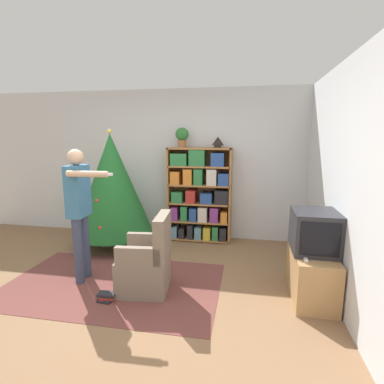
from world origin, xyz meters
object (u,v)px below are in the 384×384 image
object	(u,v)px
television	(314,231)
christmas_tree	(112,185)
standing_person	(79,205)
armchair	(147,264)
table_lamp	(218,141)
potted_plant	(182,136)
bookshelf	(200,194)

from	to	relation	value
television	christmas_tree	distance (m)	3.11
television	standing_person	world-z (taller)	standing_person
television	armchair	distance (m)	1.93
standing_person	table_lamp	xyz separation A→B (m)	(1.50, 1.75, 0.74)
potted_plant	standing_person	bearing A→B (deg)	-117.16
armchair	table_lamp	bearing A→B (deg)	155.21
television	armchair	world-z (taller)	television
christmas_tree	standing_person	size ratio (longest dim) A/B	1.16
bookshelf	potted_plant	distance (m)	1.03
armchair	standing_person	size ratio (longest dim) A/B	0.56
potted_plant	television	bearing A→B (deg)	-41.83
christmas_tree	armchair	world-z (taller)	christmas_tree
christmas_tree	potted_plant	bearing A→B (deg)	26.97
christmas_tree	table_lamp	bearing A→B (deg)	17.89
table_lamp	christmas_tree	bearing A→B (deg)	-162.11
armchair	standing_person	distance (m)	1.10
standing_person	television	bearing A→B (deg)	89.95
standing_person	table_lamp	distance (m)	2.42
television	christmas_tree	xyz separation A→B (m)	(-2.89, 1.12, 0.26)
television	christmas_tree	world-z (taller)	christmas_tree
television	armchair	size ratio (longest dim) A/B	0.60
television	armchair	xyz separation A→B (m)	(-1.86, -0.20, -0.45)
television	table_lamp	distance (m)	2.27
bookshelf	table_lamp	bearing A→B (deg)	2.20
bookshelf	television	distance (m)	2.25
armchair	standing_person	xyz separation A→B (m)	(-0.88, 0.10, 0.66)
armchair	christmas_tree	bearing A→B (deg)	-148.29
christmas_tree	standing_person	distance (m)	1.23
television	table_lamp	world-z (taller)	table_lamp
television	potted_plant	distance (m)	2.68
christmas_tree	armchair	size ratio (longest dim) A/B	2.08
bookshelf	christmas_tree	bearing A→B (deg)	-158.94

